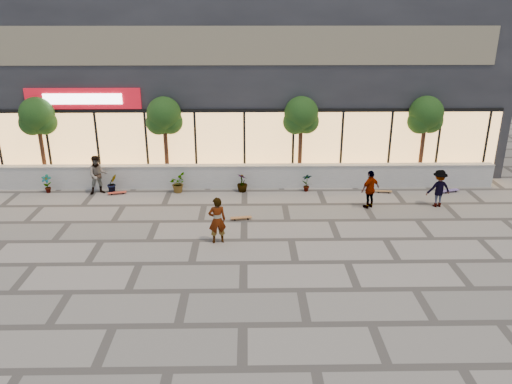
{
  "coord_description": "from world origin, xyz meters",
  "views": [
    {
      "loc": [
        0.16,
        -13.89,
        7.55
      ],
      "look_at": [
        0.44,
        2.89,
        1.3
      ],
      "focal_mm": 35.0,
      "sensor_mm": 36.0,
      "label": 1
    }
  ],
  "objects_px": {
    "tree_mideast": "(301,117)",
    "skater_left": "(98,175)",
    "tree_east": "(426,117)",
    "skater_right_near": "(370,189)",
    "tree_west": "(37,118)",
    "skateboard_right_near": "(383,191)",
    "skateboard_right_far": "(450,190)",
    "tree_midwest": "(164,118)",
    "skateboard_left": "(117,193)",
    "skater_center": "(217,220)",
    "skater_right_far": "(439,188)",
    "skateboard_center": "(241,218)"
  },
  "relations": [
    {
      "from": "skater_right_near",
      "to": "skater_right_far",
      "type": "height_order",
      "value": "skater_right_near"
    },
    {
      "from": "tree_midwest",
      "to": "skateboard_right_far",
      "type": "distance_m",
      "value": 12.82
    },
    {
      "from": "tree_west",
      "to": "skater_right_far",
      "type": "relative_size",
      "value": 2.57
    },
    {
      "from": "skater_right_near",
      "to": "tree_west",
      "type": "bearing_deg",
      "value": -44.29
    },
    {
      "from": "tree_midwest",
      "to": "skater_right_near",
      "type": "height_order",
      "value": "tree_midwest"
    },
    {
      "from": "tree_east",
      "to": "skater_left",
      "type": "bearing_deg",
      "value": -174.38
    },
    {
      "from": "skateboard_center",
      "to": "skateboard_right_near",
      "type": "distance_m",
      "value": 6.73
    },
    {
      "from": "tree_west",
      "to": "skater_right_near",
      "type": "bearing_deg",
      "value": -12.76
    },
    {
      "from": "tree_midwest",
      "to": "skater_left",
      "type": "distance_m",
      "value": 3.74
    },
    {
      "from": "tree_east",
      "to": "skater_left",
      "type": "relative_size",
      "value": 2.32
    },
    {
      "from": "tree_mideast",
      "to": "skater_right_far",
      "type": "relative_size",
      "value": 2.57
    },
    {
      "from": "tree_east",
      "to": "skateboard_right_far",
      "type": "relative_size",
      "value": 4.52
    },
    {
      "from": "tree_midwest",
      "to": "skater_center",
      "type": "relative_size",
      "value": 2.4
    },
    {
      "from": "tree_west",
      "to": "skateboard_right_far",
      "type": "xyz_separation_m",
      "value": [
        17.9,
        -1.5,
        -2.9
      ]
    },
    {
      "from": "skateboard_center",
      "to": "skateboard_right_far",
      "type": "bearing_deg",
      "value": 8.04
    },
    {
      "from": "skater_center",
      "to": "skater_right_near",
      "type": "bearing_deg",
      "value": -164.45
    },
    {
      "from": "skateboard_center",
      "to": "skateboard_right_far",
      "type": "distance_m",
      "value": 9.44
    },
    {
      "from": "skateboard_right_near",
      "to": "tree_west",
      "type": "bearing_deg",
      "value": -177.21
    },
    {
      "from": "tree_mideast",
      "to": "skateboard_right_near",
      "type": "distance_m",
      "value": 4.8
    },
    {
      "from": "skater_left",
      "to": "tree_west",
      "type": "bearing_deg",
      "value": 131.28
    },
    {
      "from": "skater_center",
      "to": "skateboard_center",
      "type": "xyz_separation_m",
      "value": [
        0.78,
        1.91,
        -0.74
      ]
    },
    {
      "from": "skater_left",
      "to": "skateboard_left",
      "type": "relative_size",
      "value": 2.12
    },
    {
      "from": "tree_midwest",
      "to": "skateboard_center",
      "type": "xyz_separation_m",
      "value": [
        3.38,
        -4.3,
        -2.9
      ]
    },
    {
      "from": "skateboard_right_near",
      "to": "skateboard_right_far",
      "type": "distance_m",
      "value": 2.89
    },
    {
      "from": "skater_right_near",
      "to": "skateboard_left",
      "type": "relative_size",
      "value": 1.94
    },
    {
      "from": "tree_midwest",
      "to": "tree_west",
      "type": "bearing_deg",
      "value": 180.0
    },
    {
      "from": "skateboard_left",
      "to": "skateboard_right_far",
      "type": "xyz_separation_m",
      "value": [
        14.35,
        0.0,
        0.01
      ]
    },
    {
      "from": "tree_mideast",
      "to": "skateboard_right_near",
      "type": "bearing_deg",
      "value": -23.16
    },
    {
      "from": "tree_west",
      "to": "skateboard_right_near",
      "type": "relative_size",
      "value": 5.37
    },
    {
      "from": "skater_right_far",
      "to": "skateboard_right_near",
      "type": "xyz_separation_m",
      "value": [
        -1.74,
        1.57,
        -0.69
      ]
    },
    {
      "from": "tree_east",
      "to": "skater_right_far",
      "type": "bearing_deg",
      "value": -94.67
    },
    {
      "from": "skateboard_center",
      "to": "tree_mideast",
      "type": "bearing_deg",
      "value": 49.47
    },
    {
      "from": "tree_east",
      "to": "skateboard_left",
      "type": "xyz_separation_m",
      "value": [
        -13.46,
        -1.5,
        -2.91
      ]
    },
    {
      "from": "skateboard_center",
      "to": "skateboard_right_near",
      "type": "bearing_deg",
      "value": 15.36
    },
    {
      "from": "tree_west",
      "to": "skater_center",
      "type": "bearing_deg",
      "value": -37.45
    },
    {
      "from": "tree_mideast",
      "to": "skater_left",
      "type": "bearing_deg",
      "value": -170.89
    },
    {
      "from": "tree_east",
      "to": "skater_center",
      "type": "bearing_deg",
      "value": -145.07
    },
    {
      "from": "tree_mideast",
      "to": "tree_east",
      "type": "height_order",
      "value": "same"
    },
    {
      "from": "tree_east",
      "to": "skater_right_near",
      "type": "xyz_separation_m",
      "value": [
        -3.01,
        -3.17,
        -2.21
      ]
    },
    {
      "from": "tree_east",
      "to": "skater_right_far",
      "type": "distance_m",
      "value": 3.8
    },
    {
      "from": "skateboard_left",
      "to": "skater_right_far",
      "type": "bearing_deg",
      "value": -21.67
    },
    {
      "from": "tree_west",
      "to": "skater_right_near",
      "type": "height_order",
      "value": "tree_west"
    },
    {
      "from": "tree_mideast",
      "to": "skater_left",
      "type": "distance_m",
      "value": 9.09
    },
    {
      "from": "tree_mideast",
      "to": "tree_east",
      "type": "distance_m",
      "value": 5.5
    },
    {
      "from": "tree_east",
      "to": "skater_left",
      "type": "distance_m",
      "value": 14.46
    },
    {
      "from": "tree_west",
      "to": "tree_east",
      "type": "relative_size",
      "value": 1.0
    },
    {
      "from": "skateboard_center",
      "to": "skater_right_far",
      "type": "bearing_deg",
      "value": -0.36
    },
    {
      "from": "skater_left",
      "to": "skateboard_center",
      "type": "bearing_deg",
      "value": -47.33
    },
    {
      "from": "tree_west",
      "to": "tree_east",
      "type": "distance_m",
      "value": 17.0
    },
    {
      "from": "tree_mideast",
      "to": "skater_right_far",
      "type": "distance_m",
      "value": 6.48
    }
  ]
}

